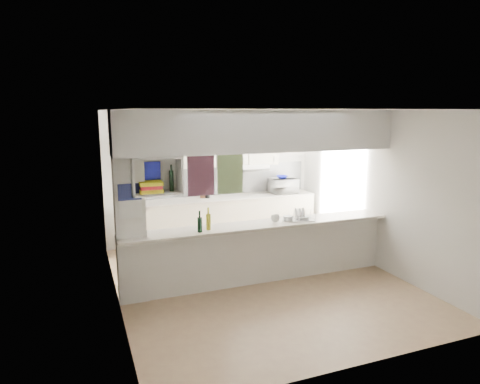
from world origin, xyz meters
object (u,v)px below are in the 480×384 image
bowl (282,177)px  wine_bottles (204,223)px  dish_rack (302,215)px  microwave (283,186)px

bowl → wine_bottles: (-2.31, -2.18, -0.21)m
bowl → dish_rack: (-0.72, -2.13, -0.25)m
microwave → bowl: size_ratio=2.42×
microwave → wine_bottles: wine_bottles is taller
dish_rack → wine_bottles: size_ratio=1.32×
dish_rack → wine_bottles: (-1.59, -0.05, 0.04)m
dish_rack → wine_bottles: bearing=-163.6°
wine_bottles → dish_rack: bearing=1.9°
bowl → wine_bottles: size_ratio=0.71×
microwave → dish_rack: bearing=71.7°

